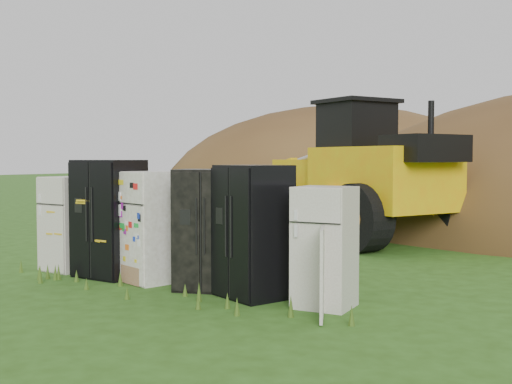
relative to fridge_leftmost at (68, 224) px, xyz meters
The scene contains 9 objects.
ground 2.67m from the fridge_leftmost, ahead, with size 120.00×120.00×0.00m, color #2A4D14.
fridge_leftmost is the anchor object (origin of this frame).
fridge_black_side 1.03m from the fridge_leftmost, ahead, with size 0.99×0.78×1.89m, color black, non-canonical shape.
fridge_sticker 1.90m from the fridge_leftmost, ahead, with size 0.76×0.71×1.71m, color white, non-canonical shape.
fridge_dark_mid 2.98m from the fridge_leftmost, ahead, with size 0.90×0.73×1.76m, color black, non-canonical shape.
fridge_black_right 3.82m from the fridge_leftmost, ahead, with size 0.91×0.76×1.82m, color black, non-canonical shape.
fridge_open_door 4.92m from the fridge_leftmost, ahead, with size 0.70×0.65×1.55m, color silver, non-canonical shape.
wheel_loader 6.81m from the fridge_leftmost, 74.88° to the left, with size 6.71×2.72×3.25m, color gold, non-canonical shape.
dirt_mound_left 15.50m from the fridge_leftmost, 99.63° to the left, with size 15.12×11.34×7.91m, color #462D16.
Camera 1 is at (6.15, -7.33, 1.91)m, focal length 45.00 mm.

